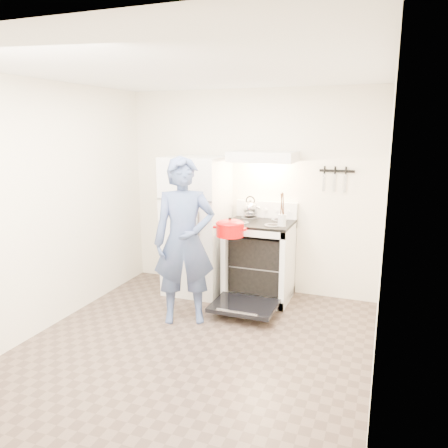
{
  "coord_description": "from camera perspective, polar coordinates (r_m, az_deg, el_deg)",
  "views": [
    {
      "loc": [
        1.59,
        -3.4,
        2.04
      ],
      "look_at": [
        -0.05,
        1.0,
        1.0
      ],
      "focal_mm": 35.0,
      "sensor_mm": 36.0,
      "label": 1
    }
  ],
  "objects": [
    {
      "name": "back_wall",
      "position": [
        5.49,
        3.42,
        4.2
      ],
      "size": [
        3.2,
        0.02,
        2.5
      ],
      "primitive_type": "cube",
      "color": "white",
      "rests_on": "ground"
    },
    {
      "name": "tea_kettle",
      "position": [
        5.39,
        3.45,
        2.25
      ],
      "size": [
        0.22,
        0.18,
        0.27
      ],
      "primitive_type": null,
      "color": "#B9B9BE",
      "rests_on": "cooktop"
    },
    {
      "name": "oven_rack",
      "position": [
        5.31,
        4.65,
        -5.1
      ],
      "size": [
        0.6,
        0.52,
        0.01
      ],
      "primitive_type": "cube",
      "color": "slate",
      "rests_on": "stove_body"
    },
    {
      "name": "refrigerator",
      "position": [
        5.44,
        -3.57,
        -0.16
      ],
      "size": [
        0.7,
        0.7,
        1.7
      ],
      "primitive_type": "cube",
      "color": "white",
      "rests_on": "floor"
    },
    {
      "name": "cooktop",
      "position": [
        5.18,
        4.75,
        0.13
      ],
      "size": [
        0.76,
        0.65,
        0.03
      ],
      "primitive_type": "cube",
      "color": "black",
      "rests_on": "stove_body"
    },
    {
      "name": "pizza_stone",
      "position": [
        5.35,
        4.75,
        -4.79
      ],
      "size": [
        0.35,
        0.35,
        0.02
      ],
      "primitive_type": "cylinder",
      "color": "#916F54",
      "rests_on": "oven_rack"
    },
    {
      "name": "dutch_oven",
      "position": [
        4.72,
        0.78,
        -0.76
      ],
      "size": [
        0.37,
        0.3,
        0.24
      ],
      "primitive_type": null,
      "color": "#CD0303",
      "rests_on": "person"
    },
    {
      "name": "utensil_jar",
      "position": [
        4.83,
        7.58,
        0.5
      ],
      "size": [
        0.11,
        0.11,
        0.13
      ],
      "primitive_type": "cylinder",
      "rotation": [
        0.0,
        0.0,
        -0.21
      ],
      "color": "silver",
      "rests_on": "cooktop"
    },
    {
      "name": "backsplash",
      "position": [
        5.42,
        5.59,
        1.92
      ],
      "size": [
        0.76,
        0.07,
        0.2
      ],
      "primitive_type": "cube",
      "color": "white",
      "rests_on": "cooktop"
    },
    {
      "name": "stove_body",
      "position": [
        5.3,
        4.66,
        -4.89
      ],
      "size": [
        0.76,
        0.65,
        0.92
      ],
      "primitive_type": "cube",
      "color": "white",
      "rests_on": "floor"
    },
    {
      "name": "person",
      "position": [
        4.57,
        -5.2,
        -2.28
      ],
      "size": [
        0.76,
        0.65,
        1.76
      ],
      "primitive_type": "imported",
      "rotation": [
        0.0,
        0.0,
        0.43
      ],
      "color": "navy",
      "rests_on": "floor"
    },
    {
      "name": "oven_door",
      "position": [
        4.88,
        2.63,
        -10.63
      ],
      "size": [
        0.7,
        0.54,
        0.04
      ],
      "primitive_type": "cube",
      "color": "black",
      "rests_on": "floor"
    },
    {
      "name": "floor",
      "position": [
        4.27,
        -4.24,
        -16.08
      ],
      "size": [
        3.6,
        3.6,
        0.0
      ],
      "primitive_type": "plane",
      "color": "brown",
      "rests_on": "ground"
    },
    {
      "name": "range_hood",
      "position": [
        5.14,
        5.14,
        8.77
      ],
      "size": [
        0.76,
        0.5,
        0.12
      ],
      "primitive_type": "cube",
      "color": "white",
      "rests_on": "back_wall"
    },
    {
      "name": "knife_strip",
      "position": [
        5.23,
        14.55,
        6.72
      ],
      "size": [
        0.4,
        0.02,
        0.03
      ],
      "primitive_type": "cube",
      "color": "black",
      "rests_on": "back_wall"
    }
  ]
}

